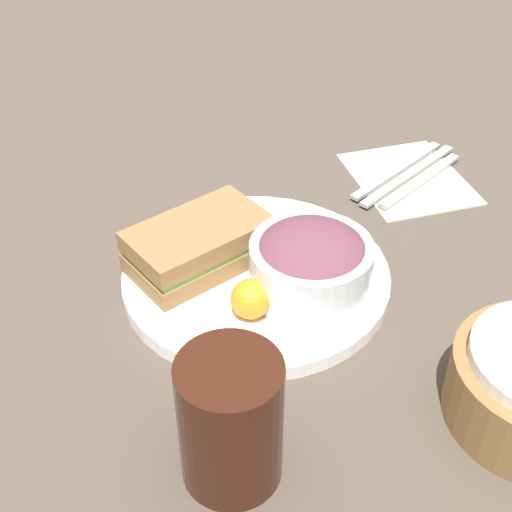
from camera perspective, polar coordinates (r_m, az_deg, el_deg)
The scene contains 11 objects.
ground_plane at distance 0.77m, azimuth -0.00°, elevation -2.13°, with size 4.00×4.00×0.00m, color #4C4238.
plate at distance 0.76m, azimuth -0.00°, elevation -1.66°, with size 0.29×0.29×0.02m, color white.
sandwich at distance 0.76m, azimuth -4.59°, elevation 0.89°, with size 0.17×0.13×0.05m.
salad_bowl at distance 0.72m, azimuth 4.42°, elevation -0.48°, with size 0.12×0.12×0.07m.
dressing_cup at distance 0.80m, azimuth 0.95°, elevation 2.54°, with size 0.06×0.06×0.03m, color #B7B7BC.
orange_wedge at distance 0.70m, azimuth -0.43°, elevation -3.46°, with size 0.04×0.04×0.04m, color orange.
drink_glass at distance 0.56m, azimuth -2.05°, elevation -13.09°, with size 0.08×0.08×0.12m, color #38190F.
napkin at distance 0.96m, azimuth 12.09°, elevation 6.13°, with size 0.14×0.16×0.00m, color beige.
fork at distance 0.96m, azimuth 11.24°, elevation 6.77°, with size 0.19×0.01×0.01m, color #B2B2B7.
knife at distance 0.95m, azimuth 12.12°, elevation 6.36°, with size 0.20×0.01×0.01m, color #B2B2B7.
spoon at distance 0.95m, azimuth 13.02°, elevation 5.94°, with size 0.17×0.01×0.01m, color #B2B2B7.
Camera 1 is at (0.17, 0.56, 0.50)m, focal length 50.00 mm.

